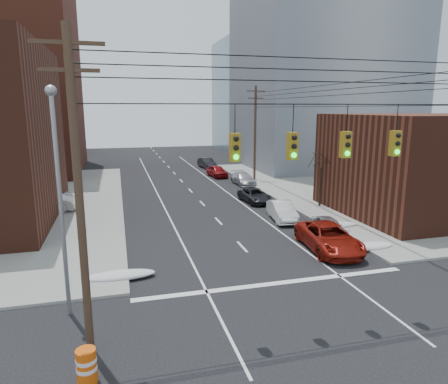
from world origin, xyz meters
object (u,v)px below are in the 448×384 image
lot_car_b (42,196)px  construction_barrel (87,366)px  parked_car_a (329,226)px  red_pickup (329,238)px  parked_car_b (282,211)px  lot_car_a (50,201)px  parked_car_f (207,163)px  parked_car_c (255,196)px  parked_car_e (217,171)px  parked_car_d (243,179)px

lot_car_b → construction_barrel: lot_car_b is taller
parked_car_a → red_pickup: bearing=-116.2°
construction_barrel → parked_car_b: bearing=49.8°
lot_car_a → lot_car_b: lot_car_a is taller
red_pickup → lot_car_a: (-17.71, 14.21, 0.13)m
parked_car_b → lot_car_a: lot_car_a is taller
lot_car_b → parked_car_f: bearing=-52.9°
parked_car_c → parked_car_e: size_ratio=1.05×
red_pickup → parked_car_d: size_ratio=1.23×
parked_car_d → parked_car_f: size_ratio=1.05×
parked_car_e → construction_barrel: size_ratio=3.80×
parked_car_d → construction_barrel: 33.97m
red_pickup → parked_car_c: bearing=95.5°
parked_car_c → lot_car_a: (-17.63, 1.05, 0.30)m
lot_car_b → construction_barrel: (5.34, -25.81, -0.28)m
parked_car_b → parked_car_f: size_ratio=0.99×
parked_car_f → construction_barrel: parked_car_f is taller
lot_car_a → red_pickup: bearing=-112.1°
lot_car_a → lot_car_b: 2.97m
parked_car_c → lot_car_a: 17.66m
parked_car_a → parked_car_d: 19.08m
parked_car_f → lot_car_b: size_ratio=0.87×
parked_car_b → parked_car_c: bearing=97.8°
parked_car_b → construction_barrel: size_ratio=3.89×
parked_car_d → lot_car_a: size_ratio=0.99×
lot_car_a → parked_car_e: bearing=-36.4°
construction_barrel → lot_car_b: bearing=101.7°
parked_car_e → lot_car_a: (-17.63, -13.28, 0.20)m
parked_car_d → parked_car_c: bearing=-102.4°
parked_car_a → lot_car_b: size_ratio=0.71×
parked_car_e → red_pickup: bearing=-96.0°
construction_barrel → red_pickup: bearing=33.3°
parked_car_d → parked_car_a: bearing=-91.8°
parked_car_c → construction_barrel: (-13.30, -21.97, -0.04)m
parked_car_a → construction_barrel: bearing=-138.7°
red_pickup → parked_car_c: (-0.08, 13.16, -0.17)m
lot_car_b → parked_car_d: bearing=-83.7°
parked_car_b → construction_barrel: (-13.30, -15.73, -0.14)m
construction_barrel → parked_car_d: bearing=64.0°
lot_car_a → parked_car_a: bearing=-104.4°
parked_car_e → lot_car_b: bearing=-156.8°
lot_car_b → red_pickup: bearing=-139.1°
parked_car_c → lot_car_b: 19.03m
parked_car_b → parked_car_c: size_ratio=0.98×
parked_car_a → parked_car_c: 10.65m
parked_car_e → parked_car_b: bearing=-96.2°
parked_car_e → lot_car_b: size_ratio=0.84×
parked_car_b → parked_car_c: (0.00, 6.25, -0.10)m
parked_car_a → parked_car_c: (-1.60, 10.53, 0.00)m
parked_car_c → parked_car_f: 22.25m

